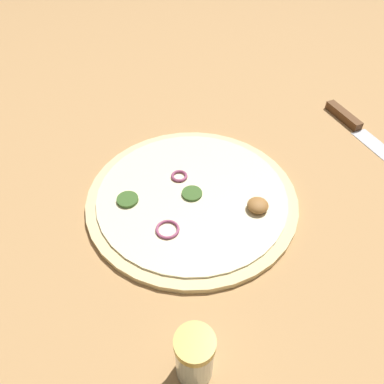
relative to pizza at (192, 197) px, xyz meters
The scene contains 4 objects.
ground_plane 0.01m from the pizza, 70.00° to the left, with size 3.00×3.00×0.00m, color tan.
pizza is the anchor object (origin of this frame).
knife 0.42m from the pizza, 34.25° to the right, with size 0.22×0.25×0.02m.
spice_jar 0.29m from the pizza, 153.41° to the right, with size 0.05×0.05×0.09m.
Camera 1 is at (-0.41, -0.20, 0.49)m, focal length 35.00 mm.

